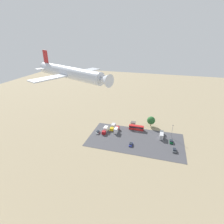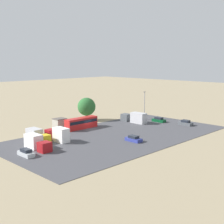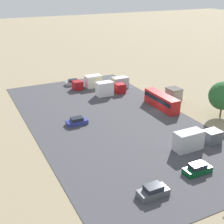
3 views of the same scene
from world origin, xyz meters
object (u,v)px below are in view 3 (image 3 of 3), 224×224
Objects in this scene: parked_car_1 at (153,191)px; parked_truck_0 at (89,82)px; parked_car_2 at (197,169)px; parked_truck_3 at (109,89)px; parked_car_0 at (73,82)px; parked_truck_1 at (116,84)px; parked_car_3 at (77,121)px; parked_truck_2 at (195,139)px; shed_building at (174,94)px; bus at (162,100)px.

parked_truck_0 reaches higher than parked_car_1.
parked_car_2 is 44.20m from parked_truck_0.
parked_car_0 is at bearing -156.13° from parked_truck_3.
parked_truck_0 is 7.23m from parked_truck_1.
parked_car_1 is 0.97× the size of parked_car_2.
parked_car_0 is 0.57× the size of parked_truck_1.
parked_car_3 is (-24.55, 8.10, -0.03)m from parked_car_0.
parked_car_0 is 0.47× the size of parked_truck_2.
parked_truck_3 reaches higher than parked_car_1.
parked_truck_0 is at bearing 33.86° from parked_car_0.
shed_building is 6.84m from bus.
shed_building is 0.82× the size of parked_car_1.
parked_truck_2 reaches higher than parked_car_1.
parked_truck_1 is at bearing 34.18° from shed_building.
parked_truck_2 is (-34.05, 2.28, 0.19)m from parked_truck_1.
bus is 27.48m from parked_car_0.
parked_truck_3 is (12.94, 6.74, -0.13)m from bus.
bus is 1.13× the size of parked_truck_2.
parked_truck_3 is (12.76, -13.31, 0.98)m from parked_car_3.
parked_car_2 is at bearing -37.40° from parked_truck_2.
shed_building is 37.91m from parked_car_1.
parked_truck_0 is at bearing 41.36° from shed_building.
bus reaches higher than shed_building.
bus is 2.49× the size of parked_car_3.
shed_building is at bearing -150.56° from bus.
parked_truck_0 is (44.18, -0.95, 0.80)m from parked_car_2.
shed_building is 0.46× the size of parked_truck_1.
parked_car_2 is at bearing 149.53° from shed_building.
parked_car_2 is 40.89m from parked_truck_1.
parked_car_3 is at bearing -18.25° from parked_car_0.
parked_truck_2 reaches higher than parked_car_0.
bus is 25.82m from parked_car_2.
parked_car_2 is 1.04× the size of parked_car_3.
parked_truck_3 is (36.71, -3.27, 0.94)m from parked_car_2.
parked_truck_2 reaches higher than parked_car_3.
parked_car_0 is at bearing -64.19° from bus.
parked_car_0 is 1.03× the size of parked_car_3.
parked_car_2 reaches higher than parked_car_3.
shed_building is at bearing 52.95° from parked_truck_3.
parked_car_2 is at bearing 99.89° from parked_car_1.
parked_car_1 is 25.51m from parked_car_3.
parked_car_3 is 0.45× the size of parked_truck_2.
parked_truck_2 is (6.23, -4.76, 0.87)m from parked_car_2.
parked_truck_0 is 38.15m from parked_truck_2.
bus is 14.59m from parked_truck_3.
parked_truck_0 is at bearing -1.24° from parked_car_2.
parked_car_2 is at bearing 2.29° from parked_car_0.
parked_car_0 is 42.81m from parked_truck_2.
parked_truck_3 is (30.48, 1.49, 0.07)m from parked_truck_2.
bus reaches higher than parked_truck_1.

